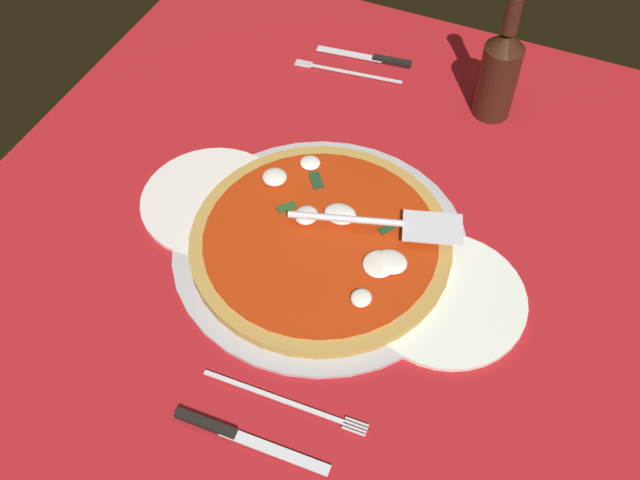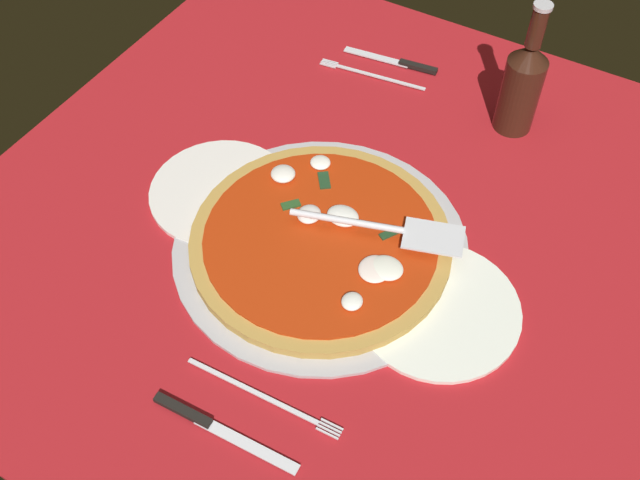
{
  "view_description": "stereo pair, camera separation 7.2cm",
  "coord_description": "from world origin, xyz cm",
  "px_view_note": "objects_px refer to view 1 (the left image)",
  "views": [
    {
      "loc": [
        -26.21,
        65.85,
        83.84
      ],
      "look_at": [
        0.09,
        5.88,
        1.98
      ],
      "focal_mm": 41.64,
      "sensor_mm": 36.0,
      "label": 1
    },
    {
      "loc": [
        -32.65,
        62.59,
        83.84
      ],
      "look_at": [
        0.09,
        5.88,
        1.98
      ],
      "focal_mm": 41.64,
      "sensor_mm": 36.0,
      "label": 2
    }
  ],
  "objects_px": {
    "pizza": "(321,240)",
    "place_setting_near": "(361,66)",
    "dinner_plate_right": "(213,201)",
    "place_setting_far": "(261,421)",
    "dinner_plate_left": "(444,298)",
    "beer_bottle": "(500,71)",
    "pizza_server": "(386,223)"
  },
  "relations": [
    {
      "from": "dinner_plate_right",
      "to": "beer_bottle",
      "type": "bearing_deg",
      "value": -132.0
    },
    {
      "from": "dinner_plate_left",
      "to": "dinner_plate_right",
      "type": "relative_size",
      "value": 1.03
    },
    {
      "from": "pizza",
      "to": "dinner_plate_right",
      "type": "bearing_deg",
      "value": -4.25
    },
    {
      "from": "pizza_server",
      "to": "beer_bottle",
      "type": "distance_m",
      "value": 0.34
    },
    {
      "from": "place_setting_far",
      "to": "beer_bottle",
      "type": "xyz_separation_m",
      "value": [
        -0.1,
        -0.65,
        0.08
      ]
    },
    {
      "from": "dinner_plate_left",
      "to": "place_setting_near",
      "type": "distance_m",
      "value": 0.51
    },
    {
      "from": "dinner_plate_left",
      "to": "pizza",
      "type": "height_order",
      "value": "pizza"
    },
    {
      "from": "pizza_server",
      "to": "place_setting_near",
      "type": "relative_size",
      "value": 1.24
    },
    {
      "from": "dinner_plate_right",
      "to": "place_setting_far",
      "type": "bearing_deg",
      "value": 127.86
    },
    {
      "from": "dinner_plate_right",
      "to": "pizza_server",
      "type": "xyz_separation_m",
      "value": [
        -0.26,
        -0.03,
        0.04
      ]
    },
    {
      "from": "dinner_plate_right",
      "to": "pizza",
      "type": "height_order",
      "value": "pizza"
    },
    {
      "from": "dinner_plate_left",
      "to": "pizza",
      "type": "distance_m",
      "value": 0.19
    },
    {
      "from": "pizza",
      "to": "place_setting_near",
      "type": "bearing_deg",
      "value": -76.3
    },
    {
      "from": "dinner_plate_left",
      "to": "place_setting_near",
      "type": "xyz_separation_m",
      "value": [
        0.29,
        -0.42,
        -0.0
      ]
    },
    {
      "from": "pizza_server",
      "to": "place_setting_far",
      "type": "relative_size",
      "value": 1.11
    },
    {
      "from": "pizza_server",
      "to": "beer_bottle",
      "type": "relative_size",
      "value": 1.06
    },
    {
      "from": "pizza",
      "to": "place_setting_far",
      "type": "height_order",
      "value": "pizza"
    },
    {
      "from": "pizza",
      "to": "place_setting_far",
      "type": "distance_m",
      "value": 0.28
    },
    {
      "from": "beer_bottle",
      "to": "dinner_plate_right",
      "type": "bearing_deg",
      "value": 48.0
    },
    {
      "from": "pizza_server",
      "to": "place_setting_far",
      "type": "xyz_separation_m",
      "value": [
        0.04,
        0.32,
        -0.04
      ]
    },
    {
      "from": "dinner_plate_left",
      "to": "place_setting_far",
      "type": "xyz_separation_m",
      "value": [
        0.15,
        0.26,
        -0.0
      ]
    },
    {
      "from": "place_setting_near",
      "to": "place_setting_far",
      "type": "xyz_separation_m",
      "value": [
        -0.14,
        0.68,
        -0.0
      ]
    },
    {
      "from": "dinner_plate_left",
      "to": "pizza_server",
      "type": "xyz_separation_m",
      "value": [
        0.11,
        -0.06,
        0.04
      ]
    },
    {
      "from": "pizza",
      "to": "place_setting_near",
      "type": "xyz_separation_m",
      "value": [
        0.1,
        -0.4,
        -0.01
      ]
    },
    {
      "from": "dinner_plate_right",
      "to": "pizza_server",
      "type": "bearing_deg",
      "value": -172.85
    },
    {
      "from": "pizza_server",
      "to": "place_setting_far",
      "type": "height_order",
      "value": "pizza_server"
    },
    {
      "from": "dinner_plate_right",
      "to": "pizza_server",
      "type": "relative_size",
      "value": 0.89
    },
    {
      "from": "place_setting_near",
      "to": "beer_bottle",
      "type": "height_order",
      "value": "beer_bottle"
    },
    {
      "from": "dinner_plate_left",
      "to": "pizza_server",
      "type": "height_order",
      "value": "pizza_server"
    },
    {
      "from": "pizza",
      "to": "place_setting_far",
      "type": "xyz_separation_m",
      "value": [
        -0.04,
        0.27,
        -0.01
      ]
    },
    {
      "from": "dinner_plate_left",
      "to": "place_setting_far",
      "type": "relative_size",
      "value": 1.01
    },
    {
      "from": "dinner_plate_left",
      "to": "pizza_server",
      "type": "relative_size",
      "value": 0.91
    }
  ]
}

